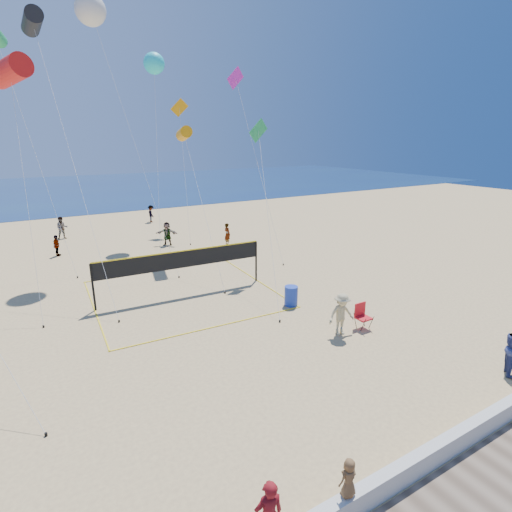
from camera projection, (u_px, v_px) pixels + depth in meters
ground at (308, 416)px, 11.64m from camera, size 120.00×120.00×0.00m
ocean at (64, 190)px, 62.73m from camera, size 140.00×50.00×0.03m
seawall at (390, 481)px, 9.08m from camera, size 32.00×0.30×0.60m
toddler at (349, 478)px, 8.25m from camera, size 0.44×0.29×0.90m
bystander_b at (341, 314)px, 16.28m from camera, size 1.24×0.84×1.78m
far_person_0 at (57, 246)px, 27.27m from camera, size 0.69×0.93×1.47m
far_person_1 at (167, 234)px, 30.03m from camera, size 1.65×1.34×1.76m
far_person_2 at (227, 234)px, 30.04m from camera, size 0.48×0.66×1.68m
far_person_3 at (62, 228)px, 31.88m from camera, size 0.91×0.73×1.80m
far_person_4 at (151, 214)px, 38.30m from camera, size 0.63×1.07×1.63m
camp_chair at (362, 314)px, 16.92m from camera, size 0.59×0.73×1.22m
trash_barrel at (291, 296)px, 19.27m from camera, size 0.79×0.79×0.96m
volleyball_net at (182, 265)px, 20.32m from camera, size 9.17×9.02×2.35m
kite_0 at (10, 71)px, 18.60m from camera, size 2.06×6.79×11.51m
kite_1 at (32, 22)px, 21.49m from camera, size 1.59×11.30×14.44m
kite_2 at (184, 134)px, 24.96m from camera, size 1.48×8.18×8.54m
kite_4 at (260, 143)px, 22.00m from camera, size 3.74×7.04×8.88m
kite_5 at (238, 90)px, 28.25m from camera, size 1.58×7.62×12.71m
kite_6 at (90, 10)px, 22.68m from camera, size 3.27×6.86×15.66m
kite_7 at (154, 63)px, 29.62m from camera, size 3.33×7.11×13.90m
kite_9 at (180, 117)px, 33.29m from camera, size 2.75×6.61×11.00m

